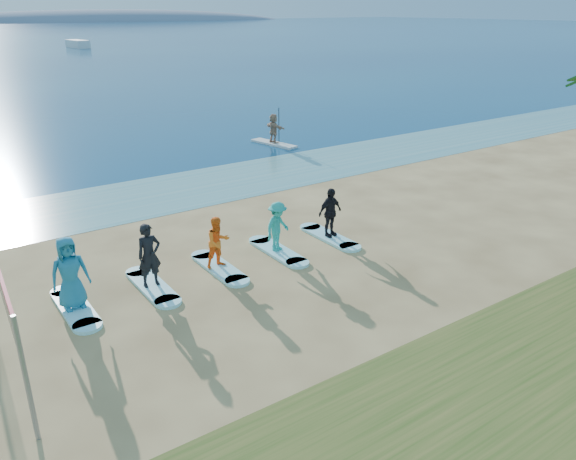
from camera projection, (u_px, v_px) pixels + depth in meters
ground at (322, 293)px, 14.97m from camera, size 600.00×600.00×0.00m
shallow_water at (164, 193)px, 22.97m from camera, size 600.00×600.00×0.00m
island_ridge at (111, 21)px, 294.00m from camera, size 220.00×56.00×18.00m
paddleboard at (274, 144)px, 31.05m from camera, size 1.26×3.08×0.12m
paddleboarder at (274, 128)px, 30.73m from camera, size 0.58×1.50×1.58m
boat_offshore_b at (78, 48)px, 103.98m from camera, size 2.88×6.62×1.38m
surfboard_0 at (75, 308)px, 14.15m from camera, size 0.70×2.20×0.09m
student_0 at (70, 273)px, 13.79m from camera, size 0.92×0.60×1.88m
surfboard_1 at (152, 286)px, 15.24m from camera, size 0.70×2.20×0.09m
student_1 at (149, 255)px, 14.90m from camera, size 0.64×0.42×1.76m
surfboard_2 at (219, 268)px, 16.34m from camera, size 0.70×2.20×0.09m
student_2 at (218, 242)px, 16.04m from camera, size 0.77×0.62×1.52m
surfboard_3 at (278, 251)px, 17.43m from camera, size 0.70×2.20×0.09m
student_3 at (278, 227)px, 17.12m from camera, size 1.15×0.90×1.56m
surfboard_4 at (329, 237)px, 18.52m from camera, size 0.70×2.20×0.09m
student_4 at (330, 212)px, 18.20m from camera, size 0.99×0.48×1.63m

